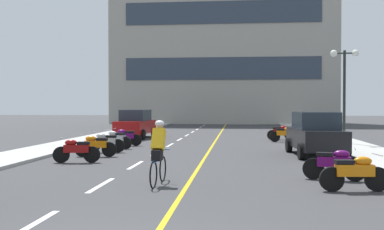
{
  "coord_description": "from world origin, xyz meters",
  "views": [
    {
      "loc": [
        1.55,
        -5.39,
        2.08
      ],
      "look_at": [
        -0.46,
        14.39,
        1.67
      ],
      "focal_mm": 42.08,
      "sensor_mm": 36.0,
      "label": 1
    }
  ],
  "objects": [
    {
      "name": "parked_car_mid",
      "position": [
        -4.97,
        22.91,
        0.92
      ],
      "size": [
        2.09,
        4.28,
        1.82
      ],
      "color": "black",
      "rests_on": "ground"
    },
    {
      "name": "curb_left",
      "position": [
        -7.2,
        24.0,
        0.06
      ],
      "size": [
        2.4,
        72.0,
        0.12
      ],
      "primitive_type": "cube",
      "color": "#A8A8A3",
      "rests_on": "ground"
    },
    {
      "name": "lane_dash_0",
      "position": [
        -2.0,
        2.0,
        0.0
      ],
      "size": [
        0.14,
        2.2,
        0.01
      ],
      "primitive_type": "cube",
      "color": "silver",
      "rests_on": "ground"
    },
    {
      "name": "motorcycle_7",
      "position": [
        -4.24,
        17.33,
        0.47
      ],
      "size": [
        1.7,
        0.6,
        0.92
      ],
      "color": "black",
      "rests_on": "ground"
    },
    {
      "name": "lane_dash_10",
      "position": [
        -2.0,
        42.0,
        0.0
      ],
      "size": [
        0.14,
        2.2,
        0.01
      ],
      "primitive_type": "cube",
      "color": "silver",
      "rests_on": "ground"
    },
    {
      "name": "lane_dash_2",
      "position": [
        -2.0,
        10.0,
        0.0
      ],
      "size": [
        0.14,
        2.2,
        0.01
      ],
      "primitive_type": "cube",
      "color": "silver",
      "rests_on": "ground"
    },
    {
      "name": "motorcycle_5",
      "position": [
        -4.27,
        13.95,
        0.47
      ],
      "size": [
        1.7,
        0.6,
        0.92
      ],
      "color": "black",
      "rests_on": "ground"
    },
    {
      "name": "cyclist_rider",
      "position": [
        -0.52,
        6.25,
        0.89
      ],
      "size": [
        0.42,
        1.77,
        1.71
      ],
      "color": "black",
      "rests_on": "ground"
    },
    {
      "name": "lane_dash_8",
      "position": [
        -2.0,
        34.0,
        0.0
      ],
      "size": [
        0.14,
        2.2,
        0.01
      ],
      "primitive_type": "cube",
      "color": "silver",
      "rests_on": "ground"
    },
    {
      "name": "lane_dash_5",
      "position": [
        -2.0,
        22.0,
        0.0
      ],
      "size": [
        0.14,
        2.2,
        0.01
      ],
      "primitive_type": "cube",
      "color": "silver",
      "rests_on": "ground"
    },
    {
      "name": "motorcycle_2",
      "position": [
        4.23,
        7.39,
        0.47
      ],
      "size": [
        1.68,
        0.65,
        0.92
      ],
      "color": "black",
      "rests_on": "ground"
    },
    {
      "name": "curb_right",
      "position": [
        7.2,
        24.0,
        0.06
      ],
      "size": [
        2.4,
        72.0,
        0.12
      ],
      "primitive_type": "cube",
      "color": "#A8A8A3",
      "rests_on": "ground"
    },
    {
      "name": "office_building",
      "position": [
        -0.23,
        48.63,
        10.41
      ],
      "size": [
        25.96,
        7.38,
        20.83
      ],
      "color": "#9E998E",
      "rests_on": "ground"
    },
    {
      "name": "lane_dash_11",
      "position": [
        -2.0,
        46.0,
        0.0
      ],
      "size": [
        0.14,
        2.2,
        0.01
      ],
      "primitive_type": "cube",
      "color": "silver",
      "rests_on": "ground"
    },
    {
      "name": "motorcycle_3",
      "position": [
        -4.28,
        10.37,
        0.47
      ],
      "size": [
        1.69,
        0.6,
        0.92
      ],
      "color": "black",
      "rests_on": "ground"
    },
    {
      "name": "lane_dash_3",
      "position": [
        -2.0,
        14.0,
        0.0
      ],
      "size": [
        0.14,
        2.2,
        0.01
      ],
      "primitive_type": "cube",
      "color": "silver",
      "rests_on": "ground"
    },
    {
      "name": "lane_dash_9",
      "position": [
        -2.0,
        38.0,
        0.0
      ],
      "size": [
        0.14,
        2.2,
        0.01
      ],
      "primitive_type": "cube",
      "color": "silver",
      "rests_on": "ground"
    },
    {
      "name": "street_lamp_mid",
      "position": [
        7.09,
        18.75,
        3.71
      ],
      "size": [
        1.46,
        0.36,
        4.87
      ],
      "color": "black",
      "rests_on": "curb_right"
    },
    {
      "name": "centre_line_yellow",
      "position": [
        0.25,
        24.0,
        0.0
      ],
      "size": [
        0.12,
        66.0,
        0.01
      ],
      "primitive_type": "cube",
      "color": "gold",
      "rests_on": "ground"
    },
    {
      "name": "lane_dash_6",
      "position": [
        -2.0,
        26.0,
        0.0
      ],
      "size": [
        0.14,
        2.2,
        0.01
      ],
      "primitive_type": "cube",
      "color": "silver",
      "rests_on": "ground"
    },
    {
      "name": "motorcycle_4",
      "position": [
        -4.2,
        12.32,
        0.47
      ],
      "size": [
        1.7,
        0.6,
        0.92
      ],
      "color": "black",
      "rests_on": "ground"
    },
    {
      "name": "motorcycle_6",
      "position": [
        -4.31,
        15.8,
        0.47
      ],
      "size": [
        1.65,
        0.76,
        0.92
      ],
      "color": "black",
      "rests_on": "ground"
    },
    {
      "name": "lane_dash_4",
      "position": [
        -2.0,
        18.0,
        0.0
      ],
      "size": [
        0.14,
        2.2,
        0.01
      ],
      "primitive_type": "cube",
      "color": "silver",
      "rests_on": "ground"
    },
    {
      "name": "lane_dash_1",
      "position": [
        -2.0,
        6.0,
        0.0
      ],
      "size": [
        0.14,
        2.2,
        0.01
      ],
      "primitive_type": "cube",
      "color": "silver",
      "rests_on": "ground"
    },
    {
      "name": "ground_plane",
      "position": [
        0.0,
        21.0,
        0.0
      ],
      "size": [
        140.0,
        140.0,
        0.0
      ],
      "primitive_type": "plane",
      "color": "#38383A"
    },
    {
      "name": "motorcycle_9",
      "position": [
        4.17,
        22.39,
        0.47
      ],
      "size": [
        1.67,
        0.69,
        0.92
      ],
      "color": "black",
      "rests_on": "ground"
    },
    {
      "name": "motorcycle_8",
      "position": [
        4.23,
        20.7,
        0.47
      ],
      "size": [
        1.7,
        0.6,
        0.92
      ],
      "color": "black",
      "rests_on": "ground"
    },
    {
      "name": "motorcycle_1",
      "position": [
        4.38,
        5.77,
        0.47
      ],
      "size": [
        1.7,
        0.6,
        0.92
      ],
      "color": "black",
      "rests_on": "ground"
    },
    {
      "name": "lane_dash_7",
      "position": [
        -2.0,
        30.0,
        0.0
      ],
      "size": [
        0.14,
        2.2,
        0.01
      ],
      "primitive_type": "cube",
      "color": "silver",
      "rests_on": "ground"
    },
    {
      "name": "parked_car_near",
      "position": [
        4.76,
        13.62,
        0.92
      ],
      "size": [
        2.12,
        4.29,
        1.82
      ],
      "color": "black",
      "rests_on": "ground"
    }
  ]
}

